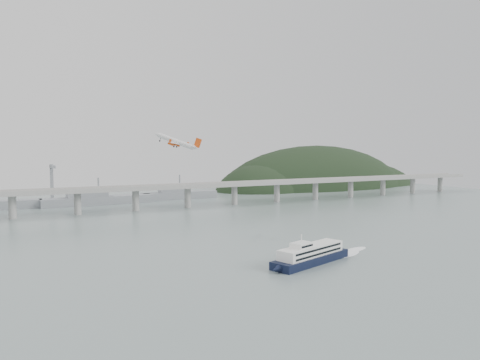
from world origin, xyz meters
TOP-DOWN VIEW (x-y plane):
  - ground at (0.00, 0.00)m, footprint 900.00×900.00m
  - bridge at (-1.15, 200.00)m, footprint 800.00×22.00m
  - headland at (285.18, 331.75)m, footprint 365.00×155.00m
  - ferry at (-4.26, -28.57)m, footprint 79.53×33.36m
  - airliner at (-39.72, 64.80)m, footprint 25.99×25.41m

SIDE VIEW (x-z plane):
  - headland at x=285.18m, z-range -97.34..58.66m
  - ground at x=0.00m, z-range 0.00..0.00m
  - ferry at x=-4.26m, z-range -3.54..11.93m
  - bridge at x=-1.15m, z-range 5.70..29.60m
  - airliner at x=-39.72m, z-range 54.17..67.25m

